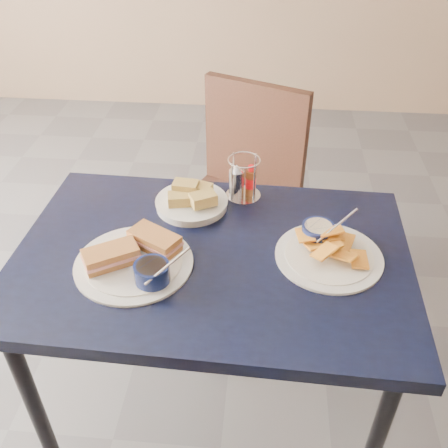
# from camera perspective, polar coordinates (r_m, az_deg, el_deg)

# --- Properties ---
(ground) EXTENTS (6.00, 6.00, 0.00)m
(ground) POSITION_cam_1_polar(r_m,az_deg,el_deg) (2.03, 0.50, -16.56)
(ground) COLOR #55555A
(ground) RESTS_ON ground
(dining_table) EXTENTS (1.10, 0.75, 0.75)m
(dining_table) POSITION_cam_1_polar(r_m,az_deg,el_deg) (1.41, -1.36, -5.65)
(dining_table) COLOR black
(dining_table) RESTS_ON ground
(chair_far) EXTENTS (0.57, 0.57, 0.93)m
(chair_far) POSITION_cam_1_polar(r_m,az_deg,el_deg) (2.06, 1.22, 4.72)
(chair_far) COLOR black
(chair_far) RESTS_ON ground
(sandwich_plate) EXTENTS (0.32, 0.31, 0.12)m
(sandwich_plate) POSITION_cam_1_polar(r_m,az_deg,el_deg) (1.33, -9.95, -3.86)
(sandwich_plate) COLOR white
(sandwich_plate) RESTS_ON dining_table
(plantain_plate) EXTENTS (0.29, 0.29, 0.12)m
(plantain_plate) POSITION_cam_1_polar(r_m,az_deg,el_deg) (1.38, 11.55, -2.64)
(plantain_plate) COLOR white
(plantain_plate) RESTS_ON dining_table
(bread_basket) EXTENTS (0.22, 0.22, 0.07)m
(bread_basket) POSITION_cam_1_polar(r_m,az_deg,el_deg) (1.53, -3.69, 2.74)
(bread_basket) COLOR white
(bread_basket) RESTS_ON dining_table
(condiment_caddy) EXTENTS (0.11, 0.11, 0.14)m
(condiment_caddy) POSITION_cam_1_polar(r_m,az_deg,el_deg) (1.56, 2.08, 4.97)
(condiment_caddy) COLOR silver
(condiment_caddy) RESTS_ON dining_table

